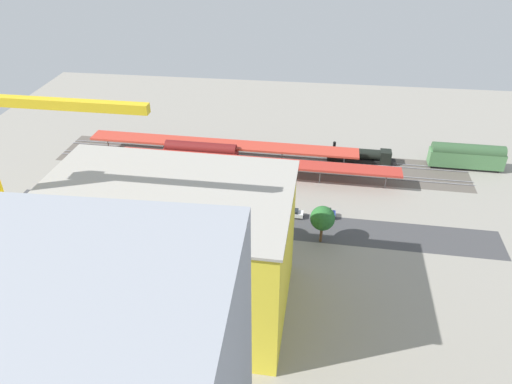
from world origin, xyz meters
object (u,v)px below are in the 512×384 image
at_px(locomotive, 362,156).
at_px(parked_car_0, 325,214).
at_px(parked_car_4, 187,203).
at_px(street_tree_2, 149,213).
at_px(passenger_coach, 467,156).
at_px(parked_car_5, 148,202).
at_px(parked_car_6, 112,200).
at_px(traffic_light, 170,213).
at_px(freight_coach_far, 201,153).
at_px(street_tree_0, 258,218).
at_px(platform_canopy_far, 222,144).
at_px(street_tree_1, 323,218).
at_px(tower_crane, 13,190).
at_px(box_truck_0, 143,224).
at_px(construction_building, 169,251).
at_px(parked_car_3, 218,209).
at_px(parked_car_2, 256,211).
at_px(box_truck_1, 127,225).
at_px(parked_car_1, 292,213).
at_px(platform_canopy_near, 256,162).

height_order(locomotive, parked_car_0, locomotive).
xyz_separation_m(parked_car_4, street_tree_2, (4.61, 9.54, 3.69)).
xyz_separation_m(passenger_coach, parked_car_4, (61.90, 24.41, -2.55)).
distance_m(parked_car_5, parked_car_6, 7.69).
height_order(parked_car_5, traffic_light, traffic_light).
distance_m(freight_coach_far, street_tree_0, 32.99).
bearing_deg(platform_canopy_far, street_tree_1, 129.81).
bearing_deg(platform_canopy_far, tower_crane, 69.84).
xyz_separation_m(street_tree_1, street_tree_2, (32.76, 1.16, -0.85)).
bearing_deg(box_truck_0, construction_building, 122.38).
bearing_deg(street_tree_2, box_truck_0, -0.88).
bearing_deg(platform_canopy_far, passenger_coach, -176.61).
relative_size(street_tree_1, street_tree_2, 1.15).
bearing_deg(parked_car_3, platform_canopy_far, -81.62).
distance_m(passenger_coach, parked_car_0, 41.30).
bearing_deg(parked_car_6, freight_coach_far, -128.24).
relative_size(construction_building, street_tree_2, 5.36).
distance_m(passenger_coach, parked_car_2, 53.49).
bearing_deg(construction_building, box_truck_1, -48.03).
distance_m(parked_car_0, parked_car_2, 14.10).
distance_m(parked_car_1, parked_car_5, 30.52).
xyz_separation_m(platform_canopy_near, parked_car_1, (-9.10, 14.70, -3.33)).
bearing_deg(parked_car_6, platform_canopy_near, -153.33).
relative_size(tower_crane, traffic_light, 5.85).
relative_size(parked_car_3, construction_building, 0.13).
bearing_deg(parked_car_0, freight_coach_far, -31.98).
relative_size(platform_canopy_far, box_truck_1, 6.70).
relative_size(passenger_coach, street_tree_0, 2.20).
bearing_deg(parked_car_1, parked_car_4, -2.44).
xyz_separation_m(parked_car_0, box_truck_1, (38.01, 10.06, 0.83)).
bearing_deg(traffic_light, platform_canopy_far, -98.36).
relative_size(platform_canopy_near, tower_crane, 1.82).
bearing_deg(platform_canopy_near, tower_crane, 57.31).
relative_size(locomotive, street_tree_1, 2.17).
relative_size(tower_crane, box_truck_1, 3.63).
bearing_deg(street_tree_0, platform_canopy_far, -67.67).
distance_m(platform_canopy_far, box_truck_1, 33.92).
xyz_separation_m(platform_canopy_near, parked_car_2, (-1.73, 14.56, -3.37)).
distance_m(locomotive, parked_car_1, 29.75).
xyz_separation_m(locomotive, freight_coach_far, (38.60, 6.08, 1.33)).
xyz_separation_m(parked_car_0, street_tree_2, (33.50, 9.27, 3.63)).
xyz_separation_m(construction_building, box_truck_0, (11.12, -17.54, -8.67)).
distance_m(parked_car_6, box_truck_1, 11.76).
xyz_separation_m(parked_car_4, traffic_light, (0.67, 8.71, 3.32)).
distance_m(platform_canopy_far, construction_building, 48.40).
relative_size(locomotive, parked_car_2, 4.06).
bearing_deg(parked_car_1, platform_canopy_near, -58.25).
height_order(construction_building, box_truck_1, construction_building).
xyz_separation_m(parked_car_2, parked_car_3, (7.86, 0.29, 0.02)).
height_order(platform_canopy_near, parked_car_6, platform_canopy_near).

